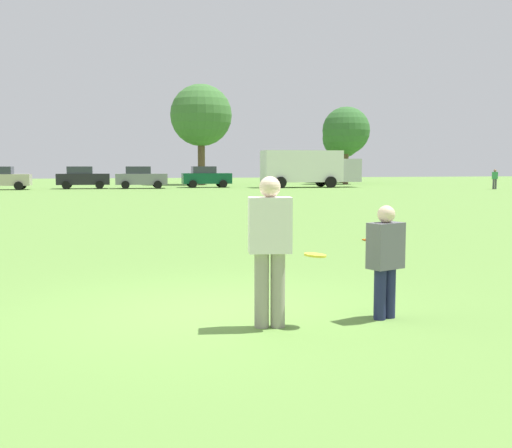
# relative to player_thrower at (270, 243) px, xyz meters

# --- Properties ---
(ground_plane) EXTENTS (172.39, 172.39, 0.00)m
(ground_plane) POSITION_rel_player_thrower_xyz_m (-0.59, 0.97, -1.02)
(ground_plane) COLOR #608C3D
(player_thrower) EXTENTS (0.54, 0.37, 1.80)m
(player_thrower) POSITION_rel_player_thrower_xyz_m (0.00, 0.00, 0.00)
(player_thrower) COLOR gray
(player_thrower) RESTS_ON ground
(player_defender) EXTENTS (0.50, 0.40, 1.43)m
(player_defender) POSITION_rel_player_thrower_xyz_m (1.52, 0.06, -0.22)
(player_defender) COLOR #1E234C
(player_defender) RESTS_ON ground
(frisbee) EXTENTS (0.27, 0.27, 0.05)m
(frisbee) POSITION_rel_player_thrower_xyz_m (0.55, -0.06, -0.16)
(frisbee) COLOR yellow
(traffic_cone) EXTENTS (0.32, 0.32, 0.48)m
(traffic_cone) POSITION_rel_player_thrower_xyz_m (4.73, 7.69, -0.79)
(traffic_cone) COLOR #D8590C
(traffic_cone) RESTS_ON ground
(parked_car_center) EXTENTS (4.24, 2.29, 1.82)m
(parked_car_center) POSITION_rel_player_thrower_xyz_m (-9.68, 45.32, -0.09)
(parked_car_center) COLOR #B7AD99
(parked_car_center) RESTS_ON ground
(parked_car_mid_right) EXTENTS (4.24, 2.29, 1.82)m
(parked_car_mid_right) POSITION_rel_player_thrower_xyz_m (-3.58, 46.11, -0.09)
(parked_car_mid_right) COLOR black
(parked_car_mid_right) RESTS_ON ground
(parked_car_near_right) EXTENTS (4.24, 2.29, 1.82)m
(parked_car_near_right) POSITION_rel_player_thrower_xyz_m (1.06, 45.51, -0.09)
(parked_car_near_right) COLOR slate
(parked_car_near_right) RESTS_ON ground
(parked_car_far_right) EXTENTS (4.24, 2.29, 1.82)m
(parked_car_far_right) POSITION_rel_player_thrower_xyz_m (6.71, 46.63, -0.09)
(parked_car_far_right) COLOR #0C4C2D
(parked_car_far_right) RESTS_ON ground
(box_truck) EXTENTS (8.55, 3.13, 3.18)m
(box_truck) POSITION_rel_player_thrower_xyz_m (15.37, 44.62, 0.74)
(box_truck) COLOR white
(box_truck) RESTS_ON ground
(bystander_far_jogger) EXTENTS (0.51, 0.43, 1.60)m
(bystander_far_jogger) POSITION_rel_player_thrower_xyz_m (28.66, 37.23, -0.11)
(bystander_far_jogger) COLOR #4C4C51
(bystander_far_jogger) RESTS_ON ground
(tree_east_birch) EXTENTS (6.06, 6.06, 9.85)m
(tree_east_birch) POSITION_rel_player_thrower_xyz_m (7.53, 54.51, 5.76)
(tree_east_birch) COLOR brown
(tree_east_birch) RESTS_ON ground
(tree_east_oak) EXTENTS (4.81, 4.81, 7.82)m
(tree_east_oak) POSITION_rel_player_thrower_xyz_m (22.08, 52.77, 4.36)
(tree_east_oak) COLOR brown
(tree_east_oak) RESTS_ON ground
(tree_far_east_pine) EXTENTS (4.31, 4.31, 7.01)m
(tree_far_east_pine) POSITION_rel_player_thrower_xyz_m (23.67, 57.88, 3.81)
(tree_far_east_pine) COLOR brown
(tree_far_east_pine) RESTS_ON ground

